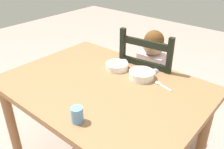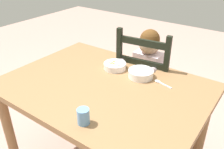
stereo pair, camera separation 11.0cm
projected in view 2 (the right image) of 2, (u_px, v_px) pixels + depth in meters
dining_table at (104, 97)px, 1.63m from camera, size 1.32×0.96×0.74m
dining_chair at (146, 86)px, 2.06m from camera, size 0.47×0.47×1.01m
child_figure at (146, 69)px, 1.98m from camera, size 0.32×0.31×0.98m
bowl_of_peas at (141, 73)px, 1.66m from camera, size 0.17×0.17×0.05m
bowl_of_carrots at (115, 66)px, 1.77m from camera, size 0.16×0.16×0.05m
spoon at (160, 82)px, 1.60m from camera, size 0.14×0.05×0.01m
drinking_cup at (83, 116)px, 1.22m from camera, size 0.06×0.06×0.09m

